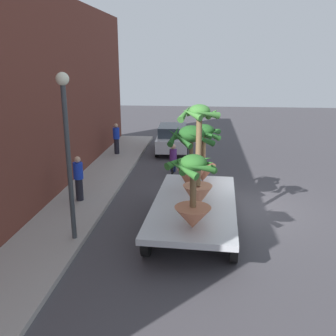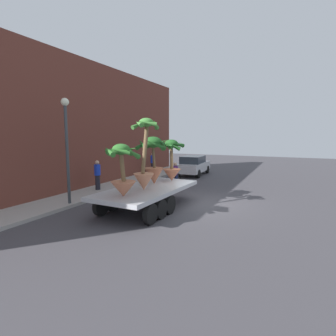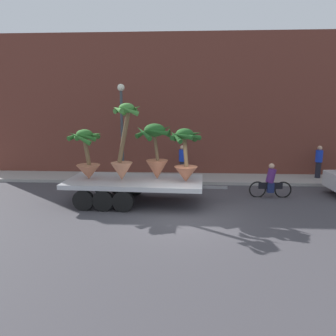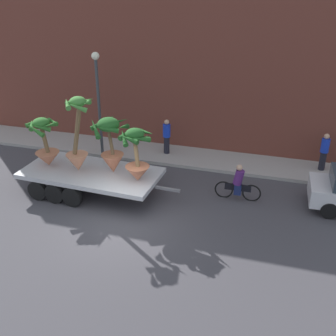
{
  "view_description": "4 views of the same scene",
  "coord_description": "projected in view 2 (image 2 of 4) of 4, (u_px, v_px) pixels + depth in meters",
  "views": [
    {
      "loc": [
        -13.1,
        1.52,
        5.34
      ],
      "look_at": [
        0.06,
        2.8,
        1.45
      ],
      "focal_mm": 40.17,
      "sensor_mm": 36.0,
      "label": 1
    },
    {
      "loc": [
        -12.48,
        -4.14,
        3.4
      ],
      "look_at": [
        1.1,
        2.21,
        1.49
      ],
      "focal_mm": 29.01,
      "sensor_mm": 36.0,
      "label": 2
    },
    {
      "loc": [
        0.17,
        -11.6,
        4.09
      ],
      "look_at": [
        -0.72,
        2.69,
        1.3
      ],
      "focal_mm": 36.14,
      "sensor_mm": 36.0,
      "label": 3
    },
    {
      "loc": [
        5.24,
        -11.83,
        8.48
      ],
      "look_at": [
        1.02,
        2.37,
        1.25
      ],
      "focal_mm": 44.94,
      "sensor_mm": 36.0,
      "label": 4
    }
  ],
  "objects": [
    {
      "name": "flatbed_trailer",
      "position": [
        145.0,
        193.0,
        11.99
      ],
      "size": [
        6.57,
        2.8,
        0.98
      ],
      "color": "#B7BABF",
      "rests_on": "ground"
    },
    {
      "name": "potted_palm_front",
      "position": [
        145.0,
        160.0,
        11.61
      ],
      "size": [
        1.28,
        1.24,
        3.08
      ],
      "color": "tan",
      "rests_on": "flatbed_trailer"
    },
    {
      "name": "pedestrian_far_left",
      "position": [
        97.0,
        174.0,
        15.68
      ],
      "size": [
        0.36,
        0.36,
        1.71
      ],
      "color": "black",
      "rests_on": "sidewalk"
    },
    {
      "name": "ground_plane",
      "position": [
        199.0,
        203.0,
        13.38
      ],
      "size": [
        60.0,
        60.0,
        0.0
      ],
      "primitive_type": "plane",
      "color": "#423F44"
    },
    {
      "name": "parked_car",
      "position": [
        193.0,
        165.0,
        22.25
      ],
      "size": [
        4.21,
        1.96,
        1.58
      ],
      "color": "silver",
      "rests_on": "ground"
    },
    {
      "name": "pedestrian_near_gate",
      "position": [
        153.0,
        162.0,
        22.23
      ],
      "size": [
        0.36,
        0.36,
        1.71
      ],
      "color": "black",
      "rests_on": "sidewalk"
    },
    {
      "name": "potted_palm_middle",
      "position": [
        153.0,
        160.0,
        12.88
      ],
      "size": [
        1.58,
        1.62,
        2.28
      ],
      "color": "#B26647",
      "rests_on": "flatbed_trailer"
    },
    {
      "name": "street_lamp",
      "position": [
        67.0,
        137.0,
        12.32
      ],
      "size": [
        0.36,
        0.36,
        4.83
      ],
      "color": "#383D42",
      "rests_on": "sidewalk"
    },
    {
      "name": "cyclist",
      "position": [
        175.0,
        175.0,
        17.88
      ],
      "size": [
        1.84,
        0.35,
        1.54
      ],
      "color": "black",
      "rests_on": "ground"
    },
    {
      "name": "building_facade",
      "position": [
        75.0,
        125.0,
        16.17
      ],
      "size": [
        24.0,
        1.2,
        7.77
      ],
      "primitive_type": "cube",
      "color": "brown",
      "rests_on": "ground"
    },
    {
      "name": "potted_palm_rear",
      "position": [
        172.0,
        161.0,
        13.8
      ],
      "size": [
        1.39,
        1.42,
        2.12
      ],
      "color": "#B26647",
      "rests_on": "flatbed_trailer"
    },
    {
      "name": "potted_palm_extra",
      "position": [
        123.0,
        172.0,
        10.31
      ],
      "size": [
        1.48,
        1.38,
        2.04
      ],
      "color": "#C17251",
      "rests_on": "flatbed_trailer"
    },
    {
      "name": "sidewalk",
      "position": [
        100.0,
        190.0,
        15.94
      ],
      "size": [
        24.0,
        2.2,
        0.15
      ],
      "primitive_type": "cube",
      "color": "#A39E99",
      "rests_on": "ground"
    }
  ]
}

